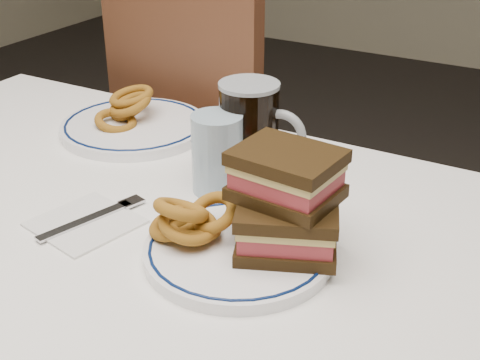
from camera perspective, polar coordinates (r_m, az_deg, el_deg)
The scene contains 11 objects.
dining_table at distance 1.09m, azimuth -10.65°, elevation -7.80°, with size 1.27×0.87×0.75m.
chair_far at distance 1.70m, azimuth -1.86°, elevation 2.30°, with size 0.54×0.54×1.01m.
main_plate at distance 0.91m, azimuth -0.16°, elevation -6.06°, with size 0.26×0.26×0.02m.
reuben_sandwich at distance 0.88m, azimuth 4.01°, elevation -1.85°, with size 0.16×0.15×0.14m.
onion_rings_main at distance 0.92m, azimuth -4.27°, elevation -3.41°, with size 0.13×0.11×0.08m.
ketchup_ramekin at distance 0.96m, azimuth 1.14°, elevation -2.68°, with size 0.05×0.05×0.03m.
beer_mug at distance 1.10m, azimuth 0.94°, elevation 4.25°, with size 0.15×0.10×0.17m.
water_glass at distance 1.06m, azimuth -1.95°, elevation 2.26°, with size 0.08×0.08×0.13m, color #90A9BA.
far_plate at distance 1.32m, azimuth -9.01°, elevation 4.54°, with size 0.28×0.28×0.02m.
onion_rings_far at distance 1.33m, azimuth -9.61°, elevation 6.21°, with size 0.11×0.14×0.08m.
napkin_fork at distance 1.02m, azimuth -12.90°, elevation -3.49°, with size 0.16×0.18×0.01m.
Camera 1 is at (0.61, -0.66, 1.26)m, focal length 50.00 mm.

